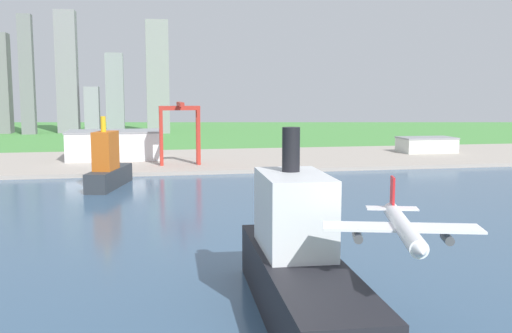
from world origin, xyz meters
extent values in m
plane|color=#4C9343|center=(0.00, 300.00, 0.00)|extent=(2400.00, 2400.00, 0.00)
cube|color=#385675|center=(0.00, 240.00, 0.07)|extent=(840.00, 360.00, 0.15)
cube|color=#AA9F93|center=(0.00, 490.00, 1.25)|extent=(840.00, 140.00, 2.50)
cylinder|color=white|center=(25.71, 163.65, 24.99)|extent=(12.46, 33.69, 3.39)
cone|color=white|center=(20.75, 145.96, 24.99)|extent=(4.11, 4.46, 3.22)
cube|color=white|center=(26.17, 165.29, 24.48)|extent=(32.25, 15.69, 0.50)
cube|color=red|center=(29.85, 178.40, 28.72)|extent=(1.59, 4.07, 8.13)
cube|color=white|center=(29.85, 178.40, 25.67)|extent=(11.89, 6.66, 0.36)
cylinder|color=#4C4F54|center=(34.36, 161.93, 22.62)|extent=(3.08, 5.09, 1.86)
cylinder|color=#4C4F54|center=(17.44, 166.68, 22.62)|extent=(3.08, 5.09, 1.86)
cube|color=black|center=(10.25, 181.52, 6.89)|extent=(21.38, 77.20, 13.49)
cube|color=silver|center=(10.69, 191.60, 22.90)|extent=(16.37, 28.17, 18.53)
cylinder|color=black|center=(10.85, 195.42, 37.57)|extent=(4.34, 4.34, 10.79)
cube|color=#2D3338|center=(-42.95, 382.33, 5.23)|extent=(23.36, 51.97, 10.15)
cube|color=#BF5919|center=(-44.27, 377.14, 20.47)|extent=(13.65, 20.03, 20.33)
cylinder|color=yellow|center=(-44.89, 374.68, 34.69)|extent=(2.70, 2.70, 8.12)
cube|color=#B72D23|center=(-12.79, 451.87, 20.87)|extent=(2.20, 2.20, 36.75)
cube|color=#B72D23|center=(12.00, 451.87, 20.87)|extent=(2.20, 2.20, 36.75)
cube|color=#B72D23|center=(-12.79, 459.87, 20.87)|extent=(2.20, 2.20, 36.75)
cube|color=#B72D23|center=(12.00, 459.87, 20.87)|extent=(2.20, 2.20, 36.75)
cube|color=#B72D23|center=(-0.40, 455.87, 40.65)|extent=(27.19, 10.00, 2.80)
cube|color=#B72D23|center=(-0.40, 445.16, 43.45)|extent=(2.60, 42.83, 2.60)
cube|color=white|center=(-45.46, 498.91, 12.32)|extent=(65.86, 40.04, 19.64)
cube|color=gray|center=(-45.46, 498.91, 22.74)|extent=(67.17, 40.84, 1.20)
cube|color=silver|center=(201.77, 500.18, 8.09)|extent=(43.09, 26.33, 11.19)
cube|color=gray|center=(201.77, 500.18, 14.29)|extent=(43.95, 26.85, 1.20)
cube|color=slate|center=(-193.66, 837.72, 61.35)|extent=(16.48, 24.59, 122.69)
cube|color=slate|center=(-161.21, 815.34, 71.71)|extent=(15.97, 14.12, 143.43)
cube|color=gray|center=(-117.14, 837.82, 75.80)|extent=(25.10, 26.74, 151.61)
cube|color=gray|center=(-88.43, 840.30, 28.97)|extent=(18.21, 21.68, 57.94)
cube|color=gray|center=(-59.10, 833.11, 49.94)|extent=(22.13, 21.91, 99.87)
cube|color=gray|center=(-5.80, 804.25, 69.35)|extent=(27.62, 18.81, 138.69)
camera|label=1|loc=(-24.16, 57.32, 51.49)|focal=41.36mm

